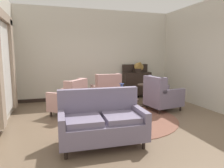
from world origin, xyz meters
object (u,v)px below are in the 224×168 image
object	(u,v)px
coffee_table	(123,103)
porcelain_vase	(122,93)
side_table	(145,93)
settee	(102,122)
armchair_near_sideboard	(70,100)
sideboard	(137,83)
armchair_near_window	(161,96)
armchair_foreground_right	(106,93)
gramophone	(139,65)

from	to	relation	value
coffee_table	porcelain_vase	xyz separation A→B (m)	(-0.03, 0.00, 0.27)
side_table	coffee_table	bearing A→B (deg)	-138.52
porcelain_vase	side_table	distance (m)	1.50
coffee_table	settee	xyz separation A→B (m)	(-0.86, -1.22, 0.00)
armchair_near_sideboard	sideboard	bearing A→B (deg)	160.07
armchair_near_window	sideboard	xyz separation A→B (m)	(0.07, 1.90, 0.12)
coffee_table	armchair_near_sideboard	size ratio (longest dim) A/B	0.70
armchair_foreground_right	porcelain_vase	bearing A→B (deg)	87.09
armchair_near_window	sideboard	distance (m)	1.90
armchair_near_window	porcelain_vase	bearing A→B (deg)	98.34
armchair_foreground_right	armchair_near_sideboard	size ratio (longest dim) A/B	0.93
coffee_table	armchair_near_sideboard	bearing A→B (deg)	147.78
side_table	armchair_near_sideboard	bearing A→B (deg)	-174.98
sideboard	porcelain_vase	bearing A→B (deg)	-121.87
armchair_near_window	settee	bearing A→B (deg)	117.91
gramophone	side_table	bearing A→B (deg)	-106.37
porcelain_vase	armchair_near_sideboard	bearing A→B (deg)	147.29
settee	armchair_near_window	xyz separation A→B (m)	(2.20, 1.66, 0.01)
armchair_near_window	gramophone	distance (m)	1.97
porcelain_vase	gramophone	xyz separation A→B (m)	(1.50, 2.24, 0.53)
armchair_near_window	sideboard	size ratio (longest dim) A/B	0.83
settee	sideboard	xyz separation A→B (m)	(2.28, 3.56, 0.13)
porcelain_vase	armchair_near_sideboard	size ratio (longest dim) A/B	0.35
coffee_table	armchair_near_sideboard	world-z (taller)	armchair_near_sideboard
armchair_near_sideboard	side_table	size ratio (longest dim) A/B	1.59
armchair_foreground_right	sideboard	xyz separation A→B (m)	(1.47, 0.99, 0.10)
sideboard	armchair_near_sideboard	bearing A→B (deg)	-149.21
armchair_near_sideboard	side_table	world-z (taller)	armchair_near_sideboard
coffee_table	armchair_foreground_right	size ratio (longest dim) A/B	0.75
armchair_foreground_right	gramophone	xyz separation A→B (m)	(1.52, 0.90, 0.77)
gramophone	settee	bearing A→B (deg)	-123.86
porcelain_vase	armchair_near_sideboard	distance (m)	1.43
coffee_table	gramophone	world-z (taller)	gramophone
porcelain_vase	sideboard	world-z (taller)	sideboard
coffee_table	sideboard	world-z (taller)	sideboard
armchair_foreground_right	gramophone	distance (m)	1.92
armchair_near_window	armchair_foreground_right	xyz separation A→B (m)	(-1.39, 0.91, 0.02)
coffee_table	side_table	xyz separation A→B (m)	(1.10, 0.97, 0.01)
gramophone	sideboard	bearing A→B (deg)	118.37
settee	side_table	xyz separation A→B (m)	(1.95, 2.19, 0.01)
armchair_near_sideboard	gramophone	size ratio (longest dim) A/B	2.06
porcelain_vase	armchair_near_window	bearing A→B (deg)	17.47
porcelain_vase	armchair_foreground_right	xyz separation A→B (m)	(-0.02, 1.34, -0.24)
armchair_foreground_right	armchair_near_sideboard	world-z (taller)	armchair_foreground_right
porcelain_vase	side_table	size ratio (longest dim) A/B	0.56
armchair_near_window	armchair_near_sideboard	world-z (taller)	armchair_near_window
coffee_table	side_table	bearing A→B (deg)	41.48
coffee_table	side_table	world-z (taller)	side_table
armchair_foreground_right	armchair_near_window	bearing A→B (deg)	143.28
porcelain_vase	sideboard	bearing A→B (deg)	58.13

